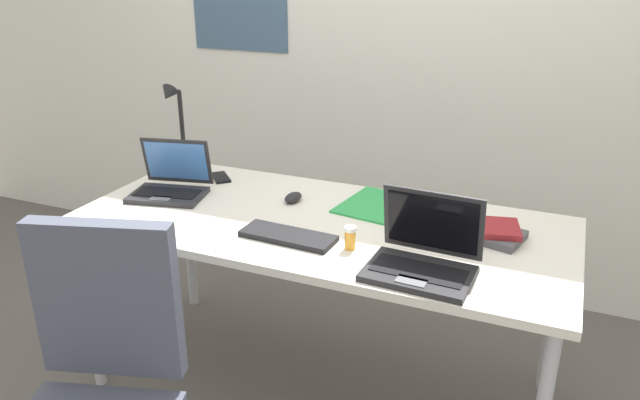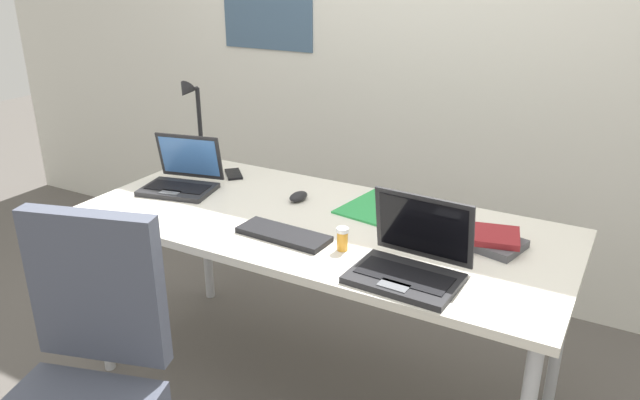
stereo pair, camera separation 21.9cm
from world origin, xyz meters
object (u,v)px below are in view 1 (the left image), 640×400
(external_keyboard, at_px, (288,236))
(computer_mouse, at_px, (293,197))
(laptop_by_keyboard, at_px, (423,257))
(paper_folder_far_corner, at_px, (375,204))
(cell_phone, at_px, (221,177))
(pill_bottle, at_px, (350,237))
(laptop_front_right, at_px, (171,184))
(desk_lamp, at_px, (177,128))
(book_stack, at_px, (493,232))

(external_keyboard, relative_size, computer_mouse, 3.44)
(laptop_by_keyboard, xyz_separation_m, paper_folder_far_corner, (-0.30, 0.45, -0.04))
(computer_mouse, xyz_separation_m, cell_phone, (-0.41, 0.12, -0.01))
(external_keyboard, distance_m, pill_bottle, 0.22)
(pill_bottle, distance_m, paper_folder_far_corner, 0.40)
(laptop_by_keyboard, bearing_deg, cell_phone, 154.52)
(laptop_front_right, xyz_separation_m, external_keyboard, (0.62, -0.19, -0.03))
(laptop_front_right, relative_size, computer_mouse, 3.46)
(external_keyboard, distance_m, computer_mouse, 0.34)
(computer_mouse, height_order, paper_folder_far_corner, computer_mouse)
(desk_lamp, relative_size, book_stack, 1.71)
(paper_folder_far_corner, bearing_deg, computer_mouse, -164.60)
(pill_bottle, height_order, paper_folder_far_corner, pill_bottle)
(computer_mouse, distance_m, paper_folder_far_corner, 0.32)
(laptop_front_right, xyz_separation_m, laptop_by_keyboard, (1.10, -0.24, 0.00))
(laptop_front_right, bearing_deg, cell_phone, 71.12)
(pill_bottle, bearing_deg, desk_lamp, 155.26)
(computer_mouse, distance_m, pill_bottle, 0.47)
(laptop_front_right, relative_size, laptop_by_keyboard, 1.00)
(laptop_front_right, bearing_deg, laptop_by_keyboard, -12.40)
(desk_lamp, xyz_separation_m, pill_bottle, (0.98, -0.45, -0.16))
(book_stack, bearing_deg, cell_phone, 172.32)
(computer_mouse, relative_size, book_stack, 0.41)
(cell_phone, height_order, paper_folder_far_corner, cell_phone)
(laptop_front_right, relative_size, external_keyboard, 1.01)
(laptop_front_right, distance_m, book_stack, 1.27)
(external_keyboard, bearing_deg, pill_bottle, 5.50)
(laptop_by_keyboard, relative_size, pill_bottle, 4.19)
(desk_lamp, height_order, laptop_front_right, desk_lamp)
(external_keyboard, xyz_separation_m, pill_bottle, (0.22, 0.01, 0.03))
(laptop_by_keyboard, xyz_separation_m, pill_bottle, (-0.26, 0.06, -0.01))
(external_keyboard, bearing_deg, book_stack, 25.94)
(desk_lamp, bearing_deg, book_stack, -7.58)
(external_keyboard, xyz_separation_m, book_stack, (0.64, 0.28, 0.01))
(external_keyboard, height_order, pill_bottle, pill_bottle)
(laptop_front_right, relative_size, pill_bottle, 4.20)
(external_keyboard, height_order, paper_folder_far_corner, external_keyboard)
(external_keyboard, relative_size, pill_bottle, 4.18)
(external_keyboard, xyz_separation_m, computer_mouse, (-0.13, 0.32, 0.01))
(desk_lamp, xyz_separation_m, computer_mouse, (0.63, -0.15, -0.18))
(computer_mouse, height_order, book_stack, book_stack)
(computer_mouse, bearing_deg, external_keyboard, -64.57)
(cell_phone, distance_m, paper_folder_far_corner, 0.72)
(pill_bottle, bearing_deg, book_stack, 32.14)
(computer_mouse, relative_size, paper_folder_far_corner, 0.31)
(desk_lamp, height_order, paper_folder_far_corner, desk_lamp)
(book_stack, bearing_deg, computer_mouse, 177.02)
(pill_bottle, bearing_deg, laptop_front_right, 167.75)
(laptop_by_keyboard, distance_m, book_stack, 0.37)
(laptop_by_keyboard, relative_size, book_stack, 1.41)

